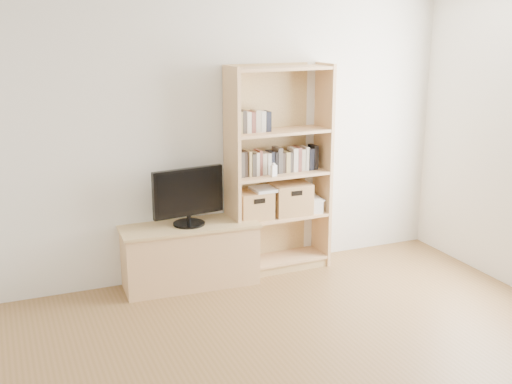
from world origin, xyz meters
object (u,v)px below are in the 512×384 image
tv_stand (190,256)px  baby_monitor (274,171)px  bookshelf (279,170)px  basket_left (254,205)px  basket_right (290,198)px  television (188,197)px  laptop (270,188)px

tv_stand → baby_monitor: baby_monitor is taller
bookshelf → basket_left: bookshelf is taller
basket_right → television: bearing=-176.4°
basket_left → laptop: 0.22m
baby_monitor → laptop: size_ratio=0.29×
bookshelf → laptop: bookshelf is taller
tv_stand → basket_right: 1.10m
bookshelf → television: 0.91m
tv_stand → bookshelf: (0.90, 0.05, 0.70)m
bookshelf → baby_monitor: bearing=-135.0°
laptop → tv_stand: bearing=-179.9°
basket_right → basket_left: bearing=-177.2°
bookshelf → baby_monitor: (-0.10, -0.11, 0.03)m
baby_monitor → basket_left: baby_monitor is taller
basket_left → laptop: bearing=-3.3°
basket_left → laptop: laptop is taller
tv_stand → television: (0.00, 0.00, 0.56)m
television → basket_right: television is taller
tv_stand → baby_monitor: 1.08m
tv_stand → television: size_ratio=1.81×
baby_monitor → television: bearing=161.4°
bookshelf → basket_left: 0.40m
television → baby_monitor: television is taller
bookshelf → basket_right: bearing=-2.6°
bookshelf → baby_monitor: bookshelf is taller
television → baby_monitor: 0.82m
television → laptop: bearing=-6.0°
television → laptop: television is taller
television → basket_left: size_ratio=2.09×
baby_monitor → basket_right: size_ratio=0.29×
baby_monitor → basket_right: baby_monitor is taller
television → basket_right: 1.03m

